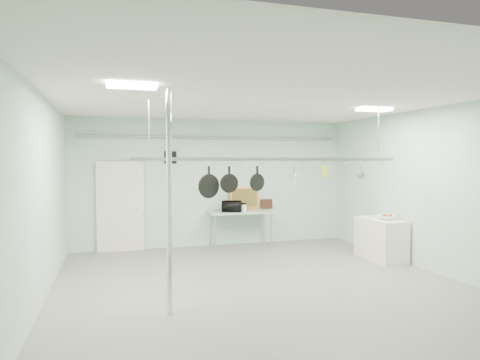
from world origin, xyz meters
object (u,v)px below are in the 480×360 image
object	(u,v)px
skillet_mid	(229,179)
microwave	(232,206)
pot_rack	(273,158)
fruit_bowl	(387,217)
side_cabinet	(381,239)
skillet_left	(209,182)
chrome_pole	(169,202)
prep_table	(241,214)
coffee_canister	(244,208)
skillet_right	(257,178)

from	to	relation	value
skillet_mid	microwave	bearing A→B (deg)	69.57
pot_rack	fruit_bowl	xyz separation A→B (m)	(3.00, 0.95, -1.28)
side_cabinet	skillet_left	size ratio (longest dim) A/B	2.26
chrome_pole	fruit_bowl	distance (m)	5.28
pot_rack	skillet_left	world-z (taller)	pot_rack
prep_table	fruit_bowl	world-z (taller)	fruit_bowl
microwave	skillet_mid	size ratio (longest dim) A/B	1.07
coffee_canister	skillet_mid	bearing A→B (deg)	-111.13
chrome_pole	side_cabinet	world-z (taller)	chrome_pole
prep_table	skillet_mid	size ratio (longest dim) A/B	3.56
prep_table	skillet_left	xyz separation A→B (m)	(-1.53, -3.30, 0.99)
coffee_canister	pot_rack	bearing A→B (deg)	-97.83
coffee_canister	skillet_mid	size ratio (longest dim) A/B	0.40
chrome_pole	skillet_right	world-z (taller)	chrome_pole
skillet_mid	coffee_canister	bearing A→B (deg)	64.52
microwave	fruit_bowl	xyz separation A→B (m)	(2.85, -2.28, -0.09)
coffee_canister	skillet_left	world-z (taller)	skillet_left
chrome_pole	microwave	xyz separation A→B (m)	(2.05, 4.13, -0.56)
skillet_left	pot_rack	bearing A→B (deg)	-20.24
side_cabinet	coffee_canister	bearing A→B (deg)	140.96
microwave	fruit_bowl	size ratio (longest dim) A/B	1.29
prep_table	pot_rack	bearing A→B (deg)	-96.91
chrome_pole	coffee_canister	bearing A→B (deg)	60.02
fruit_bowl	skillet_mid	world-z (taller)	skillet_mid
chrome_pole	prep_table	size ratio (longest dim) A/B	2.00
prep_table	skillet_left	bearing A→B (deg)	-114.90
side_cabinet	pot_rack	size ratio (longest dim) A/B	0.25
side_cabinet	skillet_mid	bearing A→B (deg)	-163.58
skillet_right	microwave	bearing A→B (deg)	63.77
skillet_left	skillet_right	xyz separation A→B (m)	(0.85, 0.00, 0.06)
fruit_bowl	skillet_left	distance (m)	4.33
prep_table	fruit_bowl	distance (m)	3.50
microwave	skillet_right	size ratio (longest dim) A/B	1.17
coffee_canister	fruit_bowl	world-z (taller)	coffee_canister
coffee_canister	fruit_bowl	size ratio (longest dim) A/B	0.49
pot_rack	coffee_canister	world-z (taller)	pot_rack
microwave	skillet_mid	xyz separation A→B (m)	(-0.93, -3.23, 0.82)
skillet_mid	prep_table	bearing A→B (deg)	65.94
chrome_pole	coffee_canister	size ratio (longest dim) A/B	17.61
prep_table	fruit_bowl	size ratio (longest dim) A/B	4.29
pot_rack	side_cabinet	bearing A→B (deg)	20.45
microwave	side_cabinet	bearing A→B (deg)	161.81
chrome_pole	pot_rack	distance (m)	2.19
side_cabinet	pot_rack	distance (m)	3.62
fruit_bowl	prep_table	bearing A→B (deg)	137.90
skillet_left	fruit_bowl	bearing A→B (deg)	-7.22
side_cabinet	skillet_mid	size ratio (longest dim) A/B	2.67
pot_rack	coffee_canister	size ratio (longest dim) A/B	26.42
chrome_pole	side_cabinet	distance (m)	5.37
pot_rack	chrome_pole	bearing A→B (deg)	-154.65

